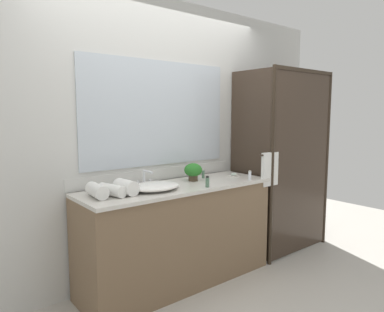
% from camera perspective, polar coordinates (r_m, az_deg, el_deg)
% --- Properties ---
extents(ground_plane, '(8.00, 8.00, 0.00)m').
position_cam_1_polar(ground_plane, '(3.43, -2.08, -19.65)').
color(ground_plane, '#B7B2A8').
extents(wall_back_with_mirror, '(4.40, 0.06, 2.60)m').
position_cam_1_polar(wall_back_with_mirror, '(3.36, -5.68, 3.00)').
color(wall_back_with_mirror, silver).
rests_on(wall_back_with_mirror, ground_plane).
extents(vanity_cabinet, '(1.80, 0.58, 0.90)m').
position_cam_1_polar(vanity_cabinet, '(3.26, -2.22, -12.48)').
color(vanity_cabinet, brown).
rests_on(vanity_cabinet, ground_plane).
extents(shower_enclosure, '(1.20, 0.59, 2.00)m').
position_cam_1_polar(shower_enclosure, '(3.88, 14.86, -0.83)').
color(shower_enclosure, '#2D2319').
rests_on(shower_enclosure, ground_plane).
extents(sink_basin, '(0.44, 0.33, 0.07)m').
position_cam_1_polar(sink_basin, '(2.94, -5.97, -4.89)').
color(sink_basin, white).
rests_on(sink_basin, vanity_cabinet).
extents(faucet, '(0.17, 0.16, 0.15)m').
position_cam_1_polar(faucet, '(3.08, -7.65, -4.03)').
color(faucet, silver).
rests_on(faucet, vanity_cabinet).
extents(potted_plant, '(0.17, 0.17, 0.17)m').
position_cam_1_polar(potted_plant, '(3.32, 0.19, -2.40)').
color(potted_plant, '#473828').
rests_on(potted_plant, vanity_cabinet).
extents(soap_dish, '(0.10, 0.07, 0.04)m').
position_cam_1_polar(soap_dish, '(3.59, 6.78, -3.08)').
color(soap_dish, silver).
rests_on(soap_dish, vanity_cabinet).
extents(amenity_bottle_body_wash, '(0.03, 0.03, 0.09)m').
position_cam_1_polar(amenity_bottle_body_wash, '(3.47, 1.82, -2.92)').
color(amenity_bottle_body_wash, '#4C7056').
rests_on(amenity_bottle_body_wash, vanity_cabinet).
extents(amenity_bottle_conditioner, '(0.03, 0.03, 0.10)m').
position_cam_1_polar(amenity_bottle_conditioner, '(3.05, 2.51, -4.20)').
color(amenity_bottle_conditioner, '#4C7056').
rests_on(amenity_bottle_conditioner, vanity_cabinet).
extents(amenity_bottle_shampoo, '(0.03, 0.03, 0.09)m').
position_cam_1_polar(amenity_bottle_shampoo, '(3.43, 9.34, -3.10)').
color(amenity_bottle_shampoo, silver).
rests_on(amenity_bottle_shampoo, vanity_cabinet).
extents(rolled_towel_near_edge, '(0.12, 0.25, 0.11)m').
position_cam_1_polar(rolled_towel_near_edge, '(2.76, -15.14, -5.45)').
color(rolled_towel_near_edge, white).
rests_on(rolled_towel_near_edge, vanity_cabinet).
extents(rolled_towel_middle, '(0.15, 0.26, 0.09)m').
position_cam_1_polar(rolled_towel_middle, '(2.78, -12.84, -5.42)').
color(rolled_towel_middle, white).
rests_on(rolled_towel_middle, vanity_cabinet).
extents(rolled_towel_far_edge, '(0.14, 0.22, 0.12)m').
position_cam_1_polar(rolled_towel_far_edge, '(2.81, -10.65, -4.97)').
color(rolled_towel_far_edge, white).
rests_on(rolled_towel_far_edge, vanity_cabinet).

